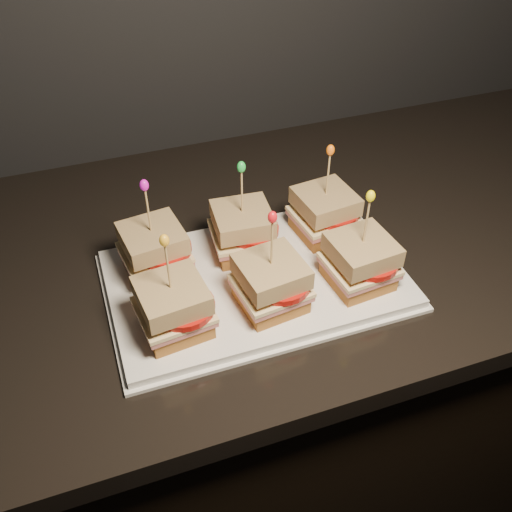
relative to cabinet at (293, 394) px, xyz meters
name	(u,v)px	position (x,y,z in m)	size (l,w,h in m)	color
cabinet	(293,394)	(0.00, 0.00, 0.00)	(2.62, 0.63, 0.86)	black
granite_slab	(305,235)	(0.00, 0.00, 0.45)	(2.66, 0.67, 0.04)	black
platter	(256,280)	(-0.12, -0.10, 0.48)	(0.42, 0.26, 0.02)	white
platter_rim	(256,283)	(-0.12, -0.10, 0.47)	(0.43, 0.27, 0.01)	white
sandwich_0_bread_bot	(156,264)	(-0.26, -0.04, 0.50)	(0.08, 0.08, 0.02)	brown
sandwich_0_ham	(155,256)	(-0.26, -0.04, 0.51)	(0.09, 0.09, 0.01)	#B24E50
sandwich_0_cheese	(155,252)	(-0.26, -0.04, 0.52)	(0.09, 0.09, 0.01)	#F8DE9C
sandwich_0_tomato	(163,249)	(-0.24, -0.05, 0.53)	(0.08, 0.08, 0.01)	#AE120B
sandwich_0_bread_top	(152,238)	(-0.26, -0.04, 0.55)	(0.08, 0.08, 0.03)	brown
sandwich_0_pick	(149,213)	(-0.26, -0.04, 0.59)	(0.00, 0.00, 0.09)	tan
sandwich_0_frill	(144,185)	(-0.26, -0.04, 0.63)	(0.01, 0.01, 0.02)	#D714C3
sandwich_1_bread_bot	(243,244)	(-0.12, -0.04, 0.50)	(0.08, 0.08, 0.02)	brown
sandwich_1_ham	(243,237)	(-0.12, -0.04, 0.51)	(0.09, 0.09, 0.01)	#B24E50
sandwich_1_cheese	(243,233)	(-0.12, -0.04, 0.52)	(0.09, 0.09, 0.01)	#F8DE9C
sandwich_1_tomato	(252,230)	(-0.11, -0.05, 0.53)	(0.08, 0.08, 0.01)	#AE120B
sandwich_1_bread_top	(242,219)	(-0.12, -0.04, 0.55)	(0.08, 0.08, 0.03)	brown
sandwich_1_pick	(242,194)	(-0.12, -0.04, 0.59)	(0.00, 0.00, 0.09)	tan
sandwich_1_frill	(241,167)	(-0.12, -0.04, 0.63)	(0.01, 0.01, 0.02)	green
sandwich_2_bread_bot	(323,226)	(0.01, -0.04, 0.50)	(0.08, 0.08, 0.02)	brown
sandwich_2_ham	(324,219)	(0.01, -0.04, 0.51)	(0.09, 0.09, 0.01)	#B24E50
sandwich_2_cheese	(324,215)	(0.01, -0.04, 0.52)	(0.09, 0.09, 0.01)	#F8DE9C
sandwich_2_tomato	(333,212)	(0.02, -0.05, 0.53)	(0.08, 0.08, 0.01)	#AE120B
sandwich_2_bread_top	(325,201)	(0.01, -0.04, 0.55)	(0.08, 0.08, 0.03)	brown
sandwich_2_pick	(328,177)	(0.01, -0.04, 0.59)	(0.00, 0.00, 0.09)	tan
sandwich_2_frill	(330,150)	(0.01, -0.04, 0.63)	(0.01, 0.01, 0.02)	orange
sandwich_3_bread_bot	(175,321)	(-0.26, -0.16, 0.50)	(0.08, 0.08, 0.02)	brown
sandwich_3_ham	(174,313)	(-0.26, -0.16, 0.51)	(0.09, 0.09, 0.01)	#B24E50
sandwich_3_cheese	(174,310)	(-0.26, -0.16, 0.52)	(0.09, 0.09, 0.01)	#F8DE9C
sandwich_3_tomato	(183,306)	(-0.24, -0.17, 0.53)	(0.08, 0.08, 0.01)	#AE120B
sandwich_3_bread_top	(172,295)	(-0.26, -0.16, 0.55)	(0.08, 0.08, 0.03)	brown
sandwich_3_pick	(168,269)	(-0.26, -0.16, 0.59)	(0.00, 0.00, 0.09)	tan
sandwich_3_frill	(164,240)	(-0.26, -0.16, 0.63)	(0.01, 0.01, 0.02)	gold
sandwich_4_bread_bot	(271,297)	(-0.12, -0.16, 0.50)	(0.08, 0.08, 0.02)	brown
sandwich_4_ham	(271,289)	(-0.12, -0.16, 0.51)	(0.09, 0.09, 0.01)	#B24E50
sandwich_4_cheese	(271,286)	(-0.12, -0.16, 0.52)	(0.09, 0.09, 0.01)	#F8DE9C
sandwich_4_tomato	(281,282)	(-0.11, -0.17, 0.53)	(0.08, 0.08, 0.01)	#AE120B
sandwich_4_bread_top	(271,271)	(-0.12, -0.16, 0.55)	(0.08, 0.08, 0.03)	brown
sandwich_4_pick	(272,246)	(-0.12, -0.16, 0.59)	(0.00, 0.00, 0.09)	tan
sandwich_4_frill	(272,217)	(-0.12, -0.16, 0.63)	(0.01, 0.01, 0.02)	red
sandwich_5_bread_bot	(358,275)	(0.01, -0.16, 0.50)	(0.08, 0.08, 0.02)	brown
sandwich_5_ham	(359,267)	(0.01, -0.16, 0.51)	(0.09, 0.09, 0.01)	#B24E50
sandwich_5_cheese	(360,264)	(0.01, -0.16, 0.52)	(0.09, 0.09, 0.01)	#F8DE9C
sandwich_5_tomato	(370,260)	(0.02, -0.17, 0.53)	(0.08, 0.08, 0.01)	#AE120B
sandwich_5_bread_top	(362,249)	(0.01, -0.16, 0.55)	(0.08, 0.08, 0.03)	brown
sandwich_5_pick	(366,224)	(0.01, -0.16, 0.59)	(0.00, 0.00, 0.09)	tan
sandwich_5_frill	(371,196)	(0.01, -0.16, 0.63)	(0.01, 0.01, 0.02)	#F9E808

